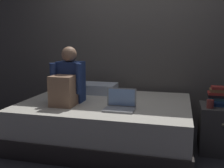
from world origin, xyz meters
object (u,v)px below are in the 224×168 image
Objects in this scene: book_stack at (219,96)px; pillow at (96,88)px; person_sitting at (68,82)px; mug at (210,104)px; bed at (106,122)px; nightstand at (220,129)px; laptop at (120,104)px.

pillow is at bearing 165.14° from book_stack.
person_sitting reaches higher than mug.
bed is 22.22× the size of mug.
book_stack is at bearing -177.94° from nightstand.
book_stack is at bearing 7.94° from person_sitting.
bed is 3.84× the size of nightstand.
nightstand is 0.93× the size of pillow.
mug is (0.93, 0.24, 0.01)m from laptop.
laptop reaches higher than bed.
bed is at bearing 25.48° from person_sitting.
laptop reaches higher than mug.
bed is at bearing 176.10° from mug.
pillow is (0.13, 0.64, -0.19)m from person_sitting.
pillow is at bearing 122.06° from bed.
book_stack is at bearing -14.86° from pillow.
bed is at bearing 127.13° from laptop.
laptop is (0.65, -0.13, -0.20)m from person_sitting.
mug is (1.17, -0.08, 0.32)m from bed.
nightstand is 0.79× the size of person_sitting.
book_stack is (1.02, 0.36, 0.07)m from laptop.
person_sitting is 1.59m from mug.
laptop is 0.57× the size of pillow.
bed is at bearing -178.23° from nightstand.
person_sitting reaches higher than laptop.
laptop is 0.93m from pillow.
person_sitting is at bearing -101.11° from pillow.
pillow is 2.39× the size of book_stack.
person_sitting is 2.05× the size of laptop.
mug is (1.58, 0.12, -0.19)m from person_sitting.
nightstand is at bearing 18.92° from laptop.
person_sitting is 0.68m from pillow.
book_stack is at bearing 1.76° from bed.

